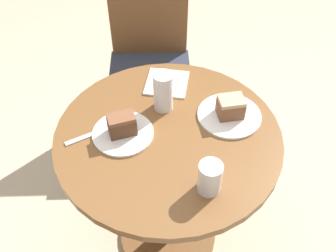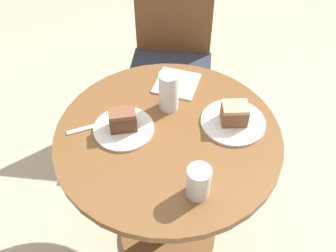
% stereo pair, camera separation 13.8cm
% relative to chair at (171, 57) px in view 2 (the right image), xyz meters
% --- Properties ---
extents(ground_plane, '(8.00, 8.00, 0.00)m').
position_rel_chair_xyz_m(ground_plane, '(0.09, -0.81, -0.48)').
color(ground_plane, beige).
extents(table, '(0.82, 0.82, 0.74)m').
position_rel_chair_xyz_m(table, '(0.09, -0.81, 0.07)').
color(table, brown).
rests_on(table, ground_plane).
extents(chair, '(0.45, 0.41, 0.92)m').
position_rel_chair_xyz_m(chair, '(0.00, 0.00, 0.00)').
color(chair, brown).
rests_on(chair, ground_plane).
extents(plate_near, '(0.22, 0.22, 0.01)m').
position_rel_chair_xyz_m(plate_near, '(-0.07, -0.81, 0.27)').
color(plate_near, white).
rests_on(plate_near, table).
extents(plate_far, '(0.24, 0.24, 0.01)m').
position_rel_chair_xyz_m(plate_far, '(0.32, -0.72, 0.27)').
color(plate_far, white).
rests_on(plate_far, table).
extents(cake_slice_near, '(0.11, 0.09, 0.08)m').
position_rel_chair_xyz_m(cake_slice_near, '(-0.07, -0.81, 0.32)').
color(cake_slice_near, brown).
rests_on(cake_slice_near, plate_near).
extents(cake_slice_far, '(0.10, 0.09, 0.08)m').
position_rel_chair_xyz_m(cake_slice_far, '(0.32, -0.72, 0.32)').
color(cake_slice_far, brown).
rests_on(cake_slice_far, plate_far).
extents(glass_lemonade, '(0.07, 0.07, 0.16)m').
position_rel_chair_xyz_m(glass_lemonade, '(0.07, -0.67, 0.34)').
color(glass_lemonade, beige).
rests_on(glass_lemonade, table).
extents(glass_water, '(0.08, 0.08, 0.12)m').
position_rel_chair_xyz_m(glass_water, '(0.21, -1.05, 0.32)').
color(glass_water, silver).
rests_on(glass_water, table).
extents(napkin_stack, '(0.19, 0.19, 0.01)m').
position_rel_chair_xyz_m(napkin_stack, '(0.09, -0.53, 0.27)').
color(napkin_stack, silver).
rests_on(napkin_stack, table).
extents(fork, '(0.14, 0.09, 0.00)m').
position_rel_chair_xyz_m(fork, '(-0.21, -0.82, 0.27)').
color(fork, silver).
rests_on(fork, table).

